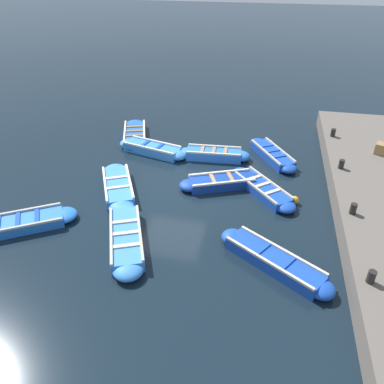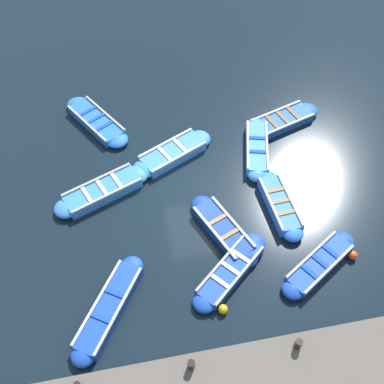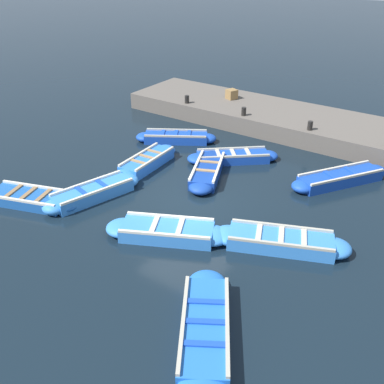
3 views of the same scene
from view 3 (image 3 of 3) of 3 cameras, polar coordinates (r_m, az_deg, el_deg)
The scene contains 18 objects.
ground_plane at distance 14.10m, azimuth -0.65°, elevation -1.26°, with size 120.00×120.00×0.00m, color black.
boat_broadside at distance 14.88m, azimuth -20.01°, elevation -0.74°, with size 1.97×3.56×0.38m.
boat_bow_out at distance 16.76m, azimuth 5.21°, elevation 4.45°, with size 2.77×3.07×0.39m.
boat_outer_right at distance 15.61m, azimuth 1.97°, elevation 2.69°, with size 3.33×2.01×0.42m.
boat_drifting at distance 18.40m, azimuth -2.05°, elevation 6.92°, with size 2.33×3.17×0.41m.
boat_end_of_row at distance 15.90m, azimuth 18.30°, elevation 1.67°, with size 3.52×2.65×0.44m.
boat_mid_row at distance 12.22m, azimuth 11.17°, elevation -6.16°, with size 2.21×3.72×0.43m.
boat_far_corner at distance 12.40m, azimuth -3.16°, elevation -5.03°, with size 2.34×3.51×0.43m.
boat_tucked at distance 9.71m, azimuth 1.66°, elevation -16.83°, with size 3.63×2.69×0.38m.
boat_outer_left at distance 14.54m, azimuth -12.48°, elevation -0.12°, with size 3.42×1.57×0.45m.
boat_centre at distance 16.32m, azimuth -5.72°, elevation 3.84°, with size 3.16×0.95×0.45m.
quay_wall at distance 20.10m, azimuth 12.17°, elevation 8.82°, with size 3.53×14.98×0.73m.
bollard_mid_north at distance 18.19m, azimuth 14.77°, elevation 8.16°, with size 0.20×0.20×0.35m, color black.
bollard_mid_south at distance 19.29m, azimuth 6.59°, elevation 10.13°, with size 0.20×0.20×0.35m, color black.
bollard_south at distance 20.75m, azimuth -0.65°, elevation 11.69°, with size 0.20×0.20×0.35m, color black.
wooden_crate at distance 21.42m, azimuth 5.05°, elevation 12.27°, with size 0.43×0.43×0.43m, color olive.
buoy_orange_near at distance 17.51m, azimuth 8.60°, elevation 5.29°, with size 0.29×0.29×0.29m, color #EAB214.
buoy_yellow_far at distance 19.01m, azimuth -5.20°, elevation 7.48°, with size 0.30×0.30×0.30m, color #E05119.
Camera 3 is at (-9.91, -7.03, 7.15)m, focal length 42.00 mm.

